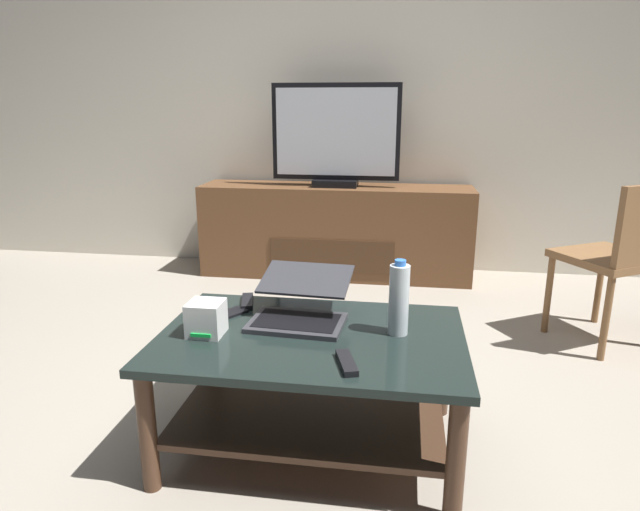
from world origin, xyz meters
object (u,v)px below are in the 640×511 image
coffee_table (312,370)px  soundbar_remote (247,301)px  media_cabinet (335,231)px  television (336,138)px  dining_chair (623,253)px  cell_phone (229,314)px  laptop (301,304)px  tv_remote (347,363)px  router_box (206,318)px  water_bottle_near (399,299)px

coffee_table → soundbar_remote: size_ratio=6.71×
media_cabinet → soundbar_remote: size_ratio=12.29×
coffee_table → television: size_ratio=1.19×
dining_chair → cell_phone: dining_chair is taller
television → soundbar_remote: bearing=-93.8°
dining_chair → laptop: size_ratio=2.18×
media_cabinet → tv_remote: size_ratio=12.29×
media_cabinet → laptop: 2.03m
television → soundbar_remote: size_ratio=5.64×
media_cabinet → laptop: (0.12, -2.02, 0.18)m
coffee_table → cell_phone: size_ratio=7.67×
coffee_table → soundbar_remote: soundbar_remote is taller
dining_chair → router_box: size_ratio=7.20×
soundbar_remote → television: bearing=71.6°
coffee_table → tv_remote: tv_remote is taller
media_cabinet → cell_phone: size_ratio=14.04×
router_box → water_bottle_near: (0.67, 0.11, 0.07)m
dining_chair → laptop: bearing=-146.2°
water_bottle_near → laptop: bearing=168.0°
water_bottle_near → tv_remote: water_bottle_near is taller
tv_remote → soundbar_remote: size_ratio=1.00×
coffee_table → dining_chair: dining_chair is taller
television → soundbar_remote: 1.95m
tv_remote → coffee_table: bearing=107.0°
coffee_table → dining_chair: size_ratio=1.23×
water_bottle_near → cell_phone: water_bottle_near is taller
coffee_table → router_box: (-0.37, -0.06, 0.20)m
router_box → water_bottle_near: size_ratio=0.45×
water_bottle_near → cell_phone: (-0.65, 0.08, -0.12)m
tv_remote → soundbar_remote: (-0.46, 0.48, 0.00)m
water_bottle_near → soundbar_remote: 0.65m
soundbar_remote → cell_phone: bearing=-120.6°
coffee_table → television: bearing=95.0°
media_cabinet → dining_chair: size_ratio=2.25×
media_cabinet → television: size_ratio=2.18×
soundbar_remote → router_box: bearing=-114.7°
coffee_table → water_bottle_near: size_ratio=3.96×
soundbar_remote → media_cabinet: bearing=71.6°
dining_chair → tv_remote: size_ratio=5.47×
water_bottle_near → tv_remote: (-0.15, -0.27, -0.12)m
cell_phone → router_box: bearing=-62.1°
cell_phone → laptop: bearing=33.6°
tv_remote → laptop: bearing=104.0°
soundbar_remote → dining_chair: bearing=11.9°
television → router_box: (-0.18, -2.18, -0.50)m
media_cabinet → router_box: bearing=-94.7°
laptop → soundbar_remote: (-0.25, 0.13, -0.05)m
television → water_bottle_near: size_ratio=3.33×
water_bottle_near → router_box: bearing=-170.6°
dining_chair → soundbar_remote: size_ratio=5.47×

